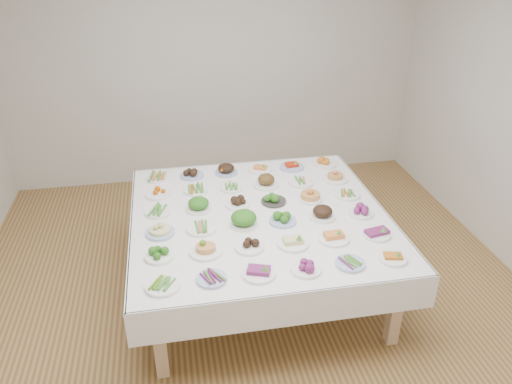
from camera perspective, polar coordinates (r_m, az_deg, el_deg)
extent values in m
plane|color=#9D7841|center=(4.53, -0.50, -11.60)|extent=(5.00, 5.00, 0.00)
cube|color=beige|center=(6.16, -4.79, 13.84)|extent=(5.00, 0.02, 2.80)
cube|color=white|center=(4.23, 0.38, -2.85)|extent=(2.12, 2.12, 0.06)
cube|color=white|center=(5.20, -1.85, 1.97)|extent=(2.14, 0.02, 0.28)
cube|color=white|center=(3.45, 3.82, -13.31)|extent=(2.14, 0.01, 0.28)
cube|color=white|center=(4.58, 13.55, -2.71)|extent=(0.02, 2.14, 0.28)
cube|color=white|center=(4.24, -13.92, -5.39)|extent=(0.01, 2.14, 0.28)
cube|color=#D5B388|center=(3.69, -10.99, -16.06)|extent=(0.09, 0.09, 0.69)
cube|color=#D5B388|center=(4.01, 15.65, -12.52)|extent=(0.09, 0.09, 0.69)
cube|color=#D5B388|center=(5.12, -11.29, -2.39)|extent=(0.09, 0.09, 0.69)
cube|color=#D5B388|center=(5.36, 7.85, -0.67)|extent=(0.09, 0.09, 0.69)
cylinder|color=white|center=(3.46, -10.61, -10.51)|extent=(0.24, 0.24, 0.02)
cylinder|color=#4C66B2|center=(3.47, -5.07, -9.90)|extent=(0.21, 0.21, 0.02)
cylinder|color=white|center=(3.51, 0.31, -9.32)|extent=(0.24, 0.24, 0.02)
cylinder|color=white|center=(3.56, 5.74, -8.81)|extent=(0.21, 0.21, 0.02)
cylinder|color=#4C66B2|center=(3.66, 10.70, -8.08)|extent=(0.21, 0.21, 0.02)
cylinder|color=white|center=(3.78, 15.34, -7.38)|extent=(0.20, 0.20, 0.02)
cylinder|color=white|center=(3.74, -10.97, -7.24)|extent=(0.21, 0.21, 0.02)
cylinder|color=white|center=(3.74, -5.75, -6.83)|extent=(0.24, 0.24, 0.02)
cylinder|color=white|center=(3.77, -0.79, -6.36)|extent=(0.22, 0.22, 0.02)
cylinder|color=white|center=(3.82, 4.25, -5.93)|extent=(0.24, 0.24, 0.02)
cylinder|color=white|center=(3.91, 8.84, -5.30)|extent=(0.24, 0.24, 0.02)
cylinder|color=white|center=(4.03, 13.62, -4.78)|extent=(0.21, 0.21, 0.02)
cylinder|color=#4C66B2|center=(4.01, -10.86, -4.63)|extent=(0.23, 0.23, 0.02)
cylinder|color=white|center=(4.01, -6.24, -4.22)|extent=(0.24, 0.24, 0.02)
cylinder|color=white|center=(4.05, -1.40, -3.74)|extent=(0.22, 0.22, 0.02)
cylinder|color=#4C66B2|center=(4.09, 3.07, -3.36)|extent=(0.22, 0.22, 0.02)
cylinder|color=white|center=(4.19, 7.58, -2.83)|extent=(0.22, 0.22, 0.02)
cylinder|color=white|center=(4.28, 11.84, -2.44)|extent=(0.21, 0.21, 0.02)
cylinder|color=white|center=(4.29, -11.12, -2.29)|extent=(0.22, 0.22, 0.02)
cylinder|color=white|center=(4.29, -6.55, -1.92)|extent=(0.22, 0.22, 0.02)
cylinder|color=white|center=(4.33, -2.11, -1.49)|extent=(0.21, 0.21, 0.02)
cylinder|color=#2F2C2A|center=(4.38, 2.02, -1.11)|extent=(0.22, 0.22, 0.02)
cylinder|color=white|center=(4.45, 6.20, -0.80)|extent=(0.22, 0.22, 0.02)
cylinder|color=white|center=(4.56, 10.38, -0.35)|extent=(0.23, 0.23, 0.02)
cylinder|color=white|center=(4.58, -11.06, -0.27)|extent=(0.23, 0.23, 0.02)
cylinder|color=white|center=(4.59, -6.88, 0.15)|extent=(0.22, 0.22, 0.02)
cylinder|color=white|center=(4.61, -2.83, 0.43)|extent=(0.21, 0.21, 0.02)
cylinder|color=white|center=(4.66, 1.16, 0.80)|extent=(0.24, 0.24, 0.02)
cylinder|color=white|center=(4.73, 5.14, 1.09)|extent=(0.24, 0.24, 0.02)
cylinder|color=white|center=(4.83, 9.01, 1.43)|extent=(0.23, 0.23, 0.02)
cylinder|color=white|center=(4.88, -11.15, 1.56)|extent=(0.21, 0.21, 0.02)
cylinder|color=#4C66B2|center=(4.88, -7.33, 1.86)|extent=(0.23, 0.23, 0.02)
cylinder|color=#4C66B2|center=(4.91, -3.42, 2.22)|extent=(0.22, 0.22, 0.02)
cylinder|color=white|center=(4.96, 0.49, 2.56)|extent=(0.24, 0.24, 0.02)
cylinder|color=#4C66B2|center=(5.03, 4.09, 2.83)|extent=(0.24, 0.24, 0.02)
cylinder|color=white|center=(5.12, 7.80, 3.11)|extent=(0.23, 0.23, 0.02)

